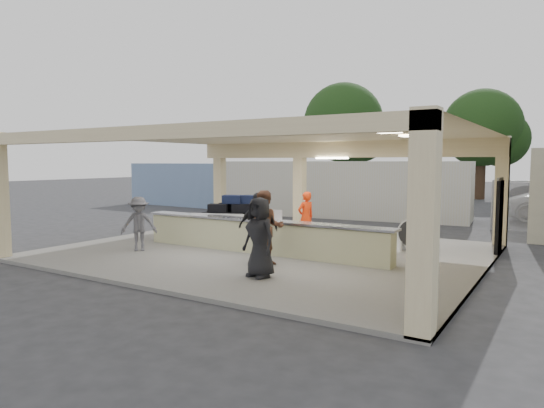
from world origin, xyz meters
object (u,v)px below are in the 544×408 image
Objects in this scene: passenger_c at (139,224)px; container_blue at (202,185)px; baggage_handler at (306,217)px; passenger_a at (266,228)px; passenger_b at (258,227)px; baggage_counter at (259,236)px; luggage_cart at (238,217)px; container_white at (336,189)px; drum_fan at (413,234)px; passenger_d at (259,237)px.

container_blue is (-8.64, 13.18, 0.41)m from passenger_c.
baggage_handler is at bearing 1.75° from passenger_c.
baggage_handler is 3.62m from passenger_a.
container_blue is at bearing 77.40° from passenger_c.
passenger_b reaches higher than passenger_c.
baggage_counter is at bearing -41.71° from container_blue.
container_white is at bearing 75.52° from luggage_cart.
passenger_d is (-2.12, -5.07, 0.39)m from drum_fan.
passenger_d is at bearing -96.24° from passenger_a.
passenger_c is (-4.26, -0.33, -0.15)m from passenger_a.
container_white reaches higher than luggage_cart.
luggage_cart is at bearing 142.46° from baggage_counter.
drum_fan is at bearing -27.31° from container_blue.
passenger_b is at bearing -38.85° from passenger_c.
passenger_a is 18.21m from container_blue.
passenger_b is (-0.35, 0.15, -0.04)m from passenger_a.
baggage_handler is (-3.42, -0.32, 0.31)m from drum_fan.
baggage_counter is 2.18m from luggage_cart.
drum_fan is 8.14m from passenger_c.
passenger_a is at bearing -34.66° from passenger_b.
baggage_counter is at bearing -146.75° from drum_fan.
container_white is (-2.74, 8.45, 0.44)m from baggage_handler.
drum_fan is at bearing 121.22° from baggage_handler.
passenger_a reaches higher than luggage_cart.
baggage_counter is 16.55m from container_blue.
luggage_cart is 9.43m from container_white.
passenger_d is 13.81m from container_white.
drum_fan is 0.54× the size of passenger_b.
baggage_counter is 0.81× the size of container_blue.
passenger_a is 4.28m from passenger_c.
passenger_a is (1.07, -1.30, 0.47)m from baggage_counter.
luggage_cart reaches higher than drum_fan.
baggage_counter is 1.43m from passenger_b.
passenger_c is (-1.48, -2.94, -0.02)m from luggage_cart.
passenger_c is at bearing -16.56° from baggage_handler.
passenger_a is (-2.70, -3.87, 0.43)m from drum_fan.
passenger_d reaches higher than luggage_cart.
passenger_b reaches higher than passenger_d.
passenger_a is 0.19× the size of container_blue.
passenger_a reaches higher than passenger_c.
luggage_cart is 3.81m from passenger_a.
passenger_d is (0.59, -1.20, -0.04)m from passenger_a.
passenger_b is 1.64m from passenger_d.
passenger_c is at bearing -135.38° from luggage_cart.
container_white is at bearing 126.07° from drum_fan.
luggage_cart is at bearing 104.51° from passenger_a.
drum_fan is at bearing 82.24° from passenger_d.
passenger_c reaches higher than drum_fan.
passenger_b is at bearing -63.99° from luggage_cart.
container_white reaches higher than container_blue.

